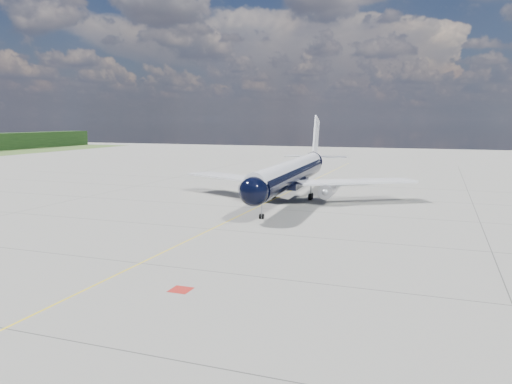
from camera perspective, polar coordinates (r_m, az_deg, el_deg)
ground at (r=77.24m, az=1.20°, el=-1.23°), size 320.00×320.00×0.00m
taxiway_centerline at (r=72.59m, az=-0.07°, el=-1.84°), size 0.16×160.00×0.01m
red_marking at (r=38.85m, az=-8.60°, el=-10.98°), size 1.60×1.60×0.01m
main_airliner at (r=80.56m, az=4.14°, el=2.19°), size 38.89×47.37×13.68m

